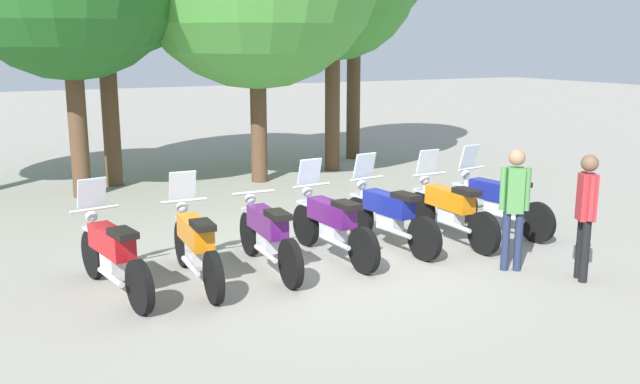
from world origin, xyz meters
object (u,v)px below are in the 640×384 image
object	(u,v)px
motorcycle_6	(496,201)
person_0	(586,208)
motorcycle_5	(449,209)
motorcycle_1	(195,244)
motorcycle_0	(112,253)
motorcycle_2	(268,234)
motorcycle_3	(331,223)
motorcycle_4	(388,214)
person_1	(514,201)

from	to	relation	value
motorcycle_6	person_0	xyz separation A→B (m)	(-0.61, -2.38, 0.45)
motorcycle_5	motorcycle_6	distance (m)	1.03
motorcycle_1	person_0	world-z (taller)	person_0
motorcycle_1	motorcycle_5	bearing A→B (deg)	-86.38
motorcycle_0	motorcycle_1	bearing A→B (deg)	-103.09
motorcycle_2	person_0	xyz separation A→B (m)	(3.48, -2.26, 0.47)
motorcycle_3	motorcycle_6	world-z (taller)	same
motorcycle_5	motorcycle_6	size ratio (longest dim) A/B	1.01
person_0	motorcycle_4	bearing A→B (deg)	148.04
motorcycle_3	person_0	xyz separation A→B (m)	(2.46, -2.34, 0.45)
motorcycle_3	person_1	size ratio (longest dim) A/B	1.31
motorcycle_3	motorcycle_5	size ratio (longest dim) A/B	1.00
motorcycle_6	motorcycle_2	bearing A→B (deg)	82.64
motorcycle_1	motorcycle_5	distance (m)	4.10
motorcycle_0	person_1	world-z (taller)	person_1
motorcycle_1	motorcycle_2	distance (m)	1.03
motorcycle_2	motorcycle_6	xyz separation A→B (m)	(4.10, 0.12, 0.01)
motorcycle_1	motorcycle_2	bearing A→B (deg)	-84.69
motorcycle_1	motorcycle_3	xyz separation A→B (m)	(2.05, 0.13, 0.00)
motorcycle_5	person_1	world-z (taller)	person_1
motorcycle_2	motorcycle_4	distance (m)	2.05
person_0	motorcycle_0	bearing A→B (deg)	-174.89
motorcycle_6	person_1	distance (m)	2.08
motorcycle_2	motorcycle_0	bearing A→B (deg)	91.73
motorcycle_1	motorcycle_4	bearing A→B (deg)	-83.23
motorcycle_3	motorcycle_2	bearing A→B (deg)	90.36
motorcycle_0	motorcycle_6	world-z (taller)	same
person_0	person_1	bearing A→B (deg)	154.65
motorcycle_4	motorcycle_6	size ratio (longest dim) A/B	1.00
motorcycle_6	person_1	world-z (taller)	person_1
motorcycle_1	motorcycle_6	size ratio (longest dim) A/B	1.01
motorcycle_4	person_0	distance (m)	2.86
motorcycle_0	motorcycle_2	xyz separation A→B (m)	(2.06, -0.01, -0.01)
motorcycle_3	motorcycle_4	distance (m)	1.03
motorcycle_2	motorcycle_4	world-z (taller)	motorcycle_4
motorcycle_1	person_0	size ratio (longest dim) A/B	1.32
motorcycle_4	motorcycle_6	xyz separation A→B (m)	(2.05, -0.05, 0.00)
motorcycle_5	motorcycle_1	bearing A→B (deg)	90.57
motorcycle_5	motorcycle_2	bearing A→B (deg)	90.01
motorcycle_6	person_0	world-z (taller)	person_0
motorcycle_0	motorcycle_5	bearing A→B (deg)	-99.82
motorcycle_5	person_1	size ratio (longest dim) A/B	1.31
person_1	motorcycle_2	bearing A→B (deg)	-84.58
motorcycle_5	person_1	xyz separation A→B (m)	(-0.14, -1.56, 0.46)
motorcycle_5	person_0	bearing A→B (deg)	-170.11
motorcycle_1	motorcycle_6	xyz separation A→B (m)	(5.12, 0.16, 0.00)
motorcycle_0	person_0	world-z (taller)	person_0
motorcycle_0	person_0	size ratio (longest dim) A/B	1.31
motorcycle_1	motorcycle_3	world-z (taller)	same
motorcycle_0	motorcycle_3	distance (m)	3.08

